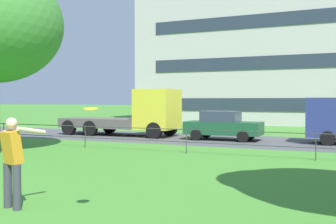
% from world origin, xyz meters
% --- Properties ---
extents(street_strip, '(80.00, 6.38, 0.01)m').
position_xyz_m(street_strip, '(0.00, 18.89, 0.00)').
color(street_strip, '#4C4C51').
rests_on(street_strip, ground).
extents(park_fence, '(39.09, 0.04, 1.00)m').
position_xyz_m(park_fence, '(-0.00, 13.12, 0.67)').
color(park_fence, '#333833').
rests_on(park_fence, ground).
extents(person_thrower, '(0.64, 0.76, 1.79)m').
position_xyz_m(person_thrower, '(-0.02, 3.98, 0.97)').
color(person_thrower, '#383842').
rests_on(person_thrower, ground).
extents(frisbee, '(0.33, 0.33, 0.04)m').
position_xyz_m(frisbee, '(1.92, 3.83, 1.98)').
color(frisbee, yellow).
extents(flatbed_truck_left, '(7.30, 2.43, 2.75)m').
position_xyz_m(flatbed_truck_left, '(-5.69, 19.22, 1.22)').
color(flatbed_truck_left, yellow).
rests_on(flatbed_truck_left, ground).
extents(car_dark_green_right, '(4.02, 1.85, 1.54)m').
position_xyz_m(car_dark_green_right, '(-0.23, 18.96, 0.78)').
color(car_dark_green_right, '#194C2D').
rests_on(car_dark_green_right, ground).
extents(apartment_building_background, '(28.22, 12.32, 17.74)m').
position_xyz_m(apartment_building_background, '(1.25, 38.02, 8.88)').
color(apartment_building_background, '#B7B2AD').
rests_on(apartment_building_background, ground).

